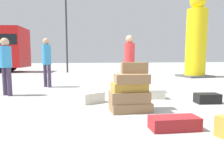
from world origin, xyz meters
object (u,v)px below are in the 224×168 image
at_px(suitcase_tower, 130,91).
at_px(lamp_post, 66,17).
at_px(person_tourist_with_camera, 6,62).
at_px(yellow_dummy_statue, 196,40).
at_px(suitcase_black_foreground_near, 207,98).
at_px(suitcase_cream_right_side, 153,94).
at_px(person_bearded_onlooker, 47,58).
at_px(suitcase_cream_left_side, 91,98).
at_px(suitcase_maroon_foreground_far, 174,123).
at_px(person_passerby_in_red, 129,59).

relative_size(suitcase_tower, lamp_post, 0.16).
height_order(person_tourist_with_camera, lamp_post, lamp_post).
relative_size(person_tourist_with_camera, yellow_dummy_statue, 0.35).
relative_size(suitcase_black_foreground_near, lamp_post, 0.09).
height_order(suitcase_tower, suitcase_cream_right_side, suitcase_tower).
relative_size(suitcase_tower, yellow_dummy_statue, 0.21).
relative_size(person_bearded_onlooker, lamp_post, 0.29).
height_order(suitcase_cream_left_side, suitcase_cream_right_side, suitcase_cream_left_side).
bearing_deg(lamp_post, person_bearded_onlooker, -98.51).
height_order(suitcase_cream_right_side, yellow_dummy_statue, yellow_dummy_statue).
distance_m(suitcase_maroon_foreground_far, person_bearded_onlooker, 5.53).
distance_m(suitcase_maroon_foreground_far, yellow_dummy_statue, 9.46).
distance_m(suitcase_cream_left_side, suitcase_maroon_foreground_far, 2.28).
distance_m(person_bearded_onlooker, person_passerby_in_red, 3.00).
bearing_deg(yellow_dummy_statue, lamp_post, 139.87).
bearing_deg(suitcase_cream_left_side, suitcase_black_foreground_near, -38.80).
bearing_deg(yellow_dummy_statue, suitcase_black_foreground_near, -123.91).
distance_m(suitcase_black_foreground_near, suitcase_cream_left_side, 2.61).
xyz_separation_m(suitcase_tower, suitcase_maroon_foreground_far, (0.23, -1.17, -0.30)).
xyz_separation_m(suitcase_black_foreground_near, suitcase_maroon_foreground_far, (-1.68, -1.40, -0.02)).
bearing_deg(suitcase_maroon_foreground_far, lamp_post, 100.20).
bearing_deg(person_passerby_in_red, suitcase_cream_right_side, 40.05).
height_order(suitcase_maroon_foreground_far, person_passerby_in_red, person_passerby_in_red).
bearing_deg(suitcase_tower, suitcase_cream_right_side, 46.60).
bearing_deg(suitcase_black_foreground_near, person_passerby_in_red, 133.69).
bearing_deg(person_tourist_with_camera, suitcase_cream_left_side, 11.77).
bearing_deg(person_tourist_with_camera, suitcase_black_foreground_near, 22.27).
distance_m(suitcase_cream_right_side, lamp_post, 11.23).
bearing_deg(suitcase_maroon_foreground_far, suitcase_tower, 108.28).
bearing_deg(suitcase_cream_left_side, person_tourist_with_camera, 120.54).
bearing_deg(yellow_dummy_statue, suitcase_cream_left_side, -141.28).
bearing_deg(suitcase_black_foreground_near, person_bearded_onlooker, 144.26).
height_order(suitcase_black_foreground_near, suitcase_cream_right_side, suitcase_cream_right_side).
height_order(yellow_dummy_statue, lamp_post, lamp_post).
bearing_deg(suitcase_maroon_foreground_far, person_tourist_with_camera, 135.05).
xyz_separation_m(suitcase_black_foreground_near, person_tourist_with_camera, (-4.54, 2.24, 0.80)).
relative_size(suitcase_black_foreground_near, suitcase_cream_right_side, 0.95).
distance_m(suitcase_cream_left_side, person_bearded_onlooker, 3.29).
xyz_separation_m(person_bearded_onlooker, person_tourist_with_camera, (-1.00, -1.48, -0.08)).
xyz_separation_m(suitcase_cream_left_side, person_tourist_with_camera, (-2.03, 1.52, 0.79)).
height_order(suitcase_tower, suitcase_cream_left_side, suitcase_tower).
distance_m(suitcase_cream_right_side, person_tourist_with_camera, 3.96).
relative_size(person_bearded_onlooker, person_tourist_with_camera, 1.09).
bearing_deg(suitcase_maroon_foreground_far, suitcase_cream_right_side, 78.30).
distance_m(suitcase_cream_right_side, suitcase_maroon_foreground_far, 2.34).
relative_size(person_bearded_onlooker, person_passerby_in_red, 1.02).
bearing_deg(person_passerby_in_red, yellow_dummy_statue, 153.91).
relative_size(suitcase_black_foreground_near, yellow_dummy_statue, 0.12).
distance_m(suitcase_tower, suitcase_cream_right_side, 1.46).
distance_m(person_bearded_onlooker, yellow_dummy_statue, 7.91).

